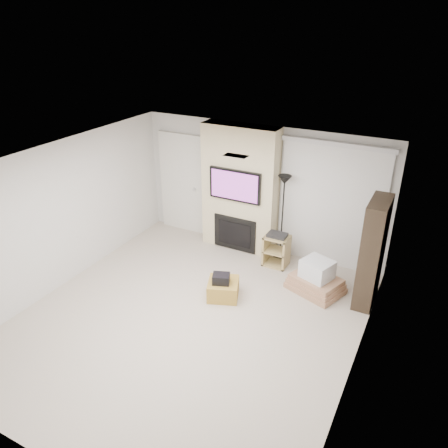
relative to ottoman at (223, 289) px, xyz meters
The scene contains 16 objects.
floor 0.83m from the ottoman, 103.72° to the right, with size 5.00×5.50×0.00m, color #BBAD9D.
ceiling 2.49m from the ottoman, 103.72° to the right, with size 5.00×5.50×0.00m, color white.
wall_back 2.25m from the ottoman, 95.69° to the left, with size 5.00×2.50×0.00m, color silver.
wall_front 3.72m from the ottoman, 93.14° to the right, with size 5.00×2.50×0.00m, color silver.
wall_left 3.02m from the ottoman, 163.53° to the right, with size 5.50×2.50×0.00m, color silver.
wall_right 2.68m from the ottoman, 19.06° to the right, with size 5.50×2.50×0.00m, color silver.
hvac_vent 2.36m from the ottoman, ahead, with size 0.35×0.18×0.01m, color silver.
ottoman is the anchor object (origin of this frame).
black_bag 0.24m from the ottoman, 105.73° to the right, with size 0.28×0.22×0.16m, color black.
fireplace_wall 2.12m from the ottoman, 107.35° to the left, with size 1.50×0.47×2.50m.
entry_door 2.91m from the ottoman, 136.13° to the left, with size 1.02×0.11×2.14m.
vertical_blinds 2.52m from the ottoman, 57.64° to the left, with size 1.98×0.10×2.37m.
floor_lamp 2.08m from the ottoman, 77.05° to the left, with size 0.25×0.25×1.70m.
av_stand 1.46m from the ottoman, 73.85° to the left, with size 0.45×0.38×0.66m.
box_stack 1.61m from the ottoman, 34.08° to the left, with size 1.05×0.92×0.59m.
bookshelf 2.49m from the ottoman, 25.44° to the left, with size 0.30×0.80×1.80m.
Camera 1 is at (3.03, -4.63, 4.34)m, focal length 35.00 mm.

